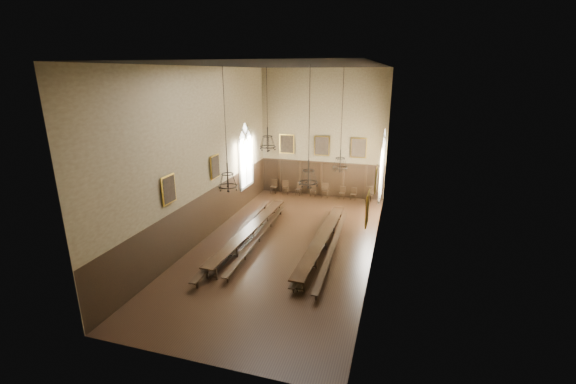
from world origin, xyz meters
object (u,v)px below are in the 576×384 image
at_px(table_left, 250,234).
at_px(chandelier_front_right, 308,175).
at_px(chair_3, 313,193).
at_px(chair_6, 353,196).
at_px(chair_2, 299,191).
at_px(chair_7, 369,197).
at_px(table_right, 322,243).
at_px(chandelier_back_left, 268,142).
at_px(bench_left_inner, 259,237).
at_px(bench_right_outer, 333,247).
at_px(chandelier_front_left, 228,179).
at_px(bench_left_outer, 238,235).
at_px(chair_5, 342,195).
at_px(chair_0, 274,189).
at_px(bench_right_inner, 314,244).
at_px(chandelier_back_right, 340,161).
at_px(chair_4, 325,193).
at_px(chair_1, 285,190).

distance_m(table_left, chandelier_front_right, 5.92).
bearing_deg(chair_3, chair_6, -4.56).
height_order(chair_2, chair_7, chair_7).
xyz_separation_m(table_right, chandelier_back_left, (-3.82, 2.68, 4.57)).
distance_m(bench_left_inner, chandelier_front_right, 5.66).
distance_m(bench_right_outer, chair_6, 8.70).
xyz_separation_m(chandelier_back_left, chandelier_front_left, (0.03, -5.43, -0.73)).
bearing_deg(table_right, chair_7, 79.27).
bearing_deg(table_left, chair_2, 87.36).
height_order(bench_left_outer, chandelier_front_left, chandelier_front_left).
height_order(chair_5, chandelier_front_right, chandelier_front_right).
bearing_deg(chair_0, bench_left_outer, -83.63).
bearing_deg(bench_right_inner, chair_0, 120.54).
distance_m(bench_right_inner, chair_6, 8.63).
xyz_separation_m(table_right, chair_6, (0.50, 8.52, -0.10)).
xyz_separation_m(bench_left_outer, chair_0, (-0.92, 8.70, -0.00)).
bearing_deg(chandelier_back_right, bench_left_outer, -151.85).
bearing_deg(chair_0, table_left, -79.49).
relative_size(chair_0, chair_4, 0.99).
height_order(table_left, chandelier_front_left, chandelier_front_left).
distance_m(bench_right_inner, chair_2, 9.11).
xyz_separation_m(bench_right_outer, chandelier_front_right, (-0.86, -1.98, 4.22)).
relative_size(table_left, chandelier_front_left, 1.78).
xyz_separation_m(table_right, bench_left_inner, (-3.39, -0.08, -0.10)).
bearing_deg(chandelier_back_right, chair_3, 114.99).
height_order(chair_6, chandelier_back_right, chandelier_back_right).
distance_m(chair_1, chair_2, 1.02).
height_order(bench_left_outer, bench_right_inner, bench_left_outer).
xyz_separation_m(table_right, chandelier_front_left, (-3.78, -2.75, 3.83)).
distance_m(bench_left_outer, chair_0, 8.75).
bearing_deg(chandelier_back_left, chandelier_back_right, -3.88).
distance_m(bench_left_outer, bench_right_outer, 5.14).
xyz_separation_m(bench_right_inner, chair_7, (2.03, 8.57, 0.05)).
xyz_separation_m(bench_right_outer, chair_1, (-5.16, 8.66, 0.03)).
bearing_deg(bench_right_inner, chandelier_back_right, 71.60).
bearing_deg(bench_right_outer, chair_2, 115.50).
bearing_deg(bench_right_outer, bench_left_inner, 178.51).
bearing_deg(chandelier_back_left, chandelier_front_right, -53.63).
relative_size(chair_0, chair_3, 1.11).
relative_size(chair_6, chandelier_back_right, 0.16).
relative_size(chair_7, chandelier_front_right, 0.21).
xyz_separation_m(bench_left_outer, chandelier_front_right, (4.28, -1.92, 4.19)).
height_order(chair_4, chandelier_back_left, chandelier_back_left).
bearing_deg(chandelier_front_right, chair_0, 116.08).
relative_size(table_right, chandelier_front_right, 1.86).
xyz_separation_m(bench_right_inner, chandelier_front_left, (-3.36, -2.68, 3.93)).
distance_m(bench_right_inner, chair_5, 8.63).
height_order(chandelier_back_right, chandelier_front_right, same).
bearing_deg(chandelier_front_left, chandelier_front_right, 9.37).
bearing_deg(chandelier_back_right, chandelier_front_left, -129.11).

